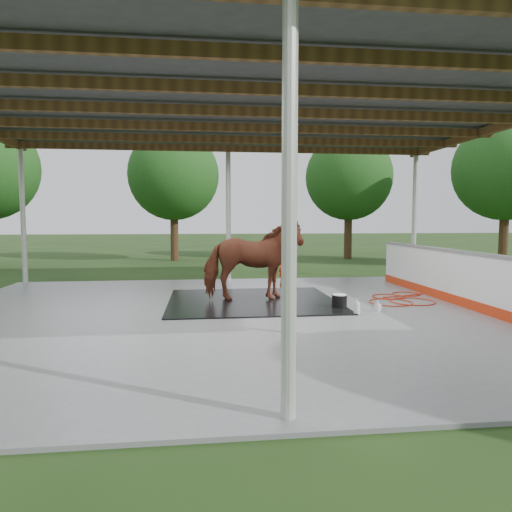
{
  "coord_description": "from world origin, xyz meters",
  "views": [
    {
      "loc": [
        -0.76,
        -8.64,
        1.84
      ],
      "look_at": [
        0.33,
        0.6,
        1.1
      ],
      "focal_mm": 32.0,
      "sensor_mm": 36.0,
      "label": 1
    }
  ],
  "objects": [
    {
      "name": "dasher_board",
      "position": [
        4.6,
        0.0,
        0.59
      ],
      "size": [
        0.16,
        8.0,
        1.15
      ],
      "color": "red",
      "rests_on": "concrete_slab"
    },
    {
      "name": "rubber_mat",
      "position": [
        0.32,
        1.19,
        0.06
      ],
      "size": [
        3.62,
        3.4,
        0.03
      ],
      "primitive_type": "cube",
      "color": "black",
      "rests_on": "concrete_slab"
    },
    {
      "name": "concrete_slab",
      "position": [
        0.0,
        0.0,
        0.03
      ],
      "size": [
        12.0,
        10.0,
        0.05
      ],
      "primitive_type": "cube",
      "color": "slate",
      "rests_on": "ground"
    },
    {
      "name": "soap_bottle_a",
      "position": [
        2.13,
        -0.43,
        0.21
      ],
      "size": [
        0.17,
        0.17,
        0.31
      ],
      "primitive_type": "imported",
      "rotation": [
        0.0,
        0.0,
        0.59
      ],
      "color": "silver",
      "rests_on": "concrete_slab"
    },
    {
      "name": "wash_bucket",
      "position": [
        1.98,
        0.2,
        0.2
      ],
      "size": [
        0.3,
        0.3,
        0.28
      ],
      "color": "black",
      "rests_on": "concrete_slab"
    },
    {
      "name": "tree_belt",
      "position": [
        0.3,
        0.9,
        3.79
      ],
      "size": [
        28.0,
        28.0,
        5.8
      ],
      "color": "#382314",
      "rests_on": "ground"
    },
    {
      "name": "horse",
      "position": [
        0.32,
        1.19,
        0.95
      ],
      "size": [
        2.14,
        1.09,
        1.75
      ],
      "primitive_type": "imported",
      "rotation": [
        0.0,
        0.0,
        1.64
      ],
      "color": "brown",
      "rests_on": "rubber_mat"
    },
    {
      "name": "handler",
      "position": [
        0.92,
        0.23,
        0.82
      ],
      "size": [
        0.53,
        0.65,
        1.53
      ],
      "primitive_type": "imported",
      "rotation": [
        0.0,
        0.0,
        -1.23
      ],
      "color": "#B83713",
      "rests_on": "concrete_slab"
    },
    {
      "name": "soap_bottle_b",
      "position": [
        2.64,
        -0.18,
        0.16
      ],
      "size": [
        0.13,
        0.13,
        0.21
      ],
      "primitive_type": "imported",
      "rotation": [
        0.0,
        0.0,
        -0.97
      ],
      "color": "#338CD8",
      "rests_on": "concrete_slab"
    },
    {
      "name": "pavilion_structure",
      "position": [
        0.0,
        -0.0,
        3.97
      ],
      "size": [
        12.6,
        10.6,
        4.05
      ],
      "color": "beige",
      "rests_on": "ground"
    },
    {
      "name": "ground",
      "position": [
        0.0,
        0.0,
        0.0
      ],
      "size": [
        100.0,
        100.0,
        0.0
      ],
      "primitive_type": "plane",
      "color": "#1E3814"
    },
    {
      "name": "hose_coil",
      "position": [
        3.61,
        0.97,
        0.06
      ],
      "size": [
        1.68,
        1.78,
        0.02
      ],
      "color": "red",
      "rests_on": "concrete_slab"
    }
  ]
}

